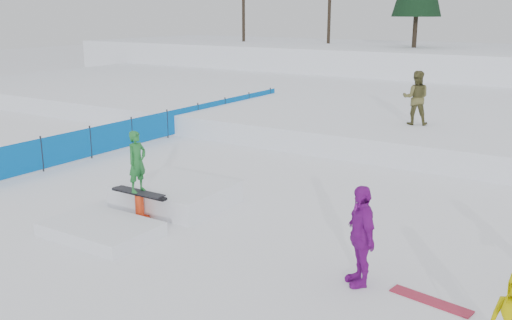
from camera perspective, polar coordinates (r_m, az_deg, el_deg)
The scene contains 8 objects.
ground at distance 13.40m, azimuth -6.47°, elevation -6.09°, with size 120.00×120.00×0.00m, color white.
snow_berm at distance 40.62m, azimuth 21.47°, elevation 8.65°, with size 60.00×14.00×2.40m, color white.
snow_midrise at distance 27.23m, azimuth 15.26°, elevation 4.98°, with size 50.00×18.00×0.80m, color white.
safety_fence at distance 22.18m, azimuth -8.85°, elevation 3.62°, with size 0.05×16.00×1.10m.
walker_olive at distance 21.09m, azimuth 15.70°, elevation 6.01°, with size 0.93×0.73×1.92m, color brown.
spectator_purple at distance 10.23m, azimuth 10.42°, elevation -7.43°, with size 1.08×0.45×1.83m, color #8A1596.
loose_board_red at distance 10.28m, azimuth 17.05°, elevation -13.31°, with size 1.40×0.28×0.03m, color maroon.
jib_rail_feature at distance 13.99m, azimuth -9.92°, elevation -4.00°, with size 2.60×4.40×2.11m.
Camera 1 is at (7.99, -9.67, 4.72)m, focal length 40.00 mm.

